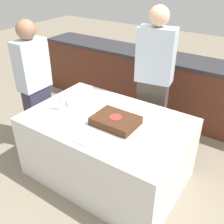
# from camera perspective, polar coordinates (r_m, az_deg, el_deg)

# --- Properties ---
(ground_plane) EXTENTS (14.00, 14.00, 0.00)m
(ground_plane) POSITION_cam_1_polar(r_m,az_deg,el_deg) (3.06, -1.02, -13.14)
(ground_plane) COLOR gray
(back_counter) EXTENTS (4.40, 0.58, 0.92)m
(back_counter) POSITION_cam_1_polar(r_m,az_deg,el_deg) (4.01, 12.32, 5.38)
(back_counter) COLOR #5B2D1E
(back_counter) RESTS_ON ground_plane
(dining_table) EXTENTS (1.61, 1.08, 0.73)m
(dining_table) POSITION_cam_1_polar(r_m,az_deg,el_deg) (2.82, -1.08, -7.78)
(dining_table) COLOR silver
(dining_table) RESTS_ON ground_plane
(cake) EXTENTS (0.46, 0.36, 0.08)m
(cake) POSITION_cam_1_polar(r_m,az_deg,el_deg) (2.51, 0.78, -1.92)
(cake) COLOR #B7B2AD
(cake) RESTS_ON dining_table
(plate_stack) EXTENTS (0.20, 0.20, 0.06)m
(plate_stack) POSITION_cam_1_polar(r_m,az_deg,el_deg) (2.90, -7.86, 2.31)
(plate_stack) COLOR white
(plate_stack) RESTS_ON dining_table
(wine_glass) EXTENTS (0.06, 0.06, 0.18)m
(wine_glass) POSITION_cam_1_polar(r_m,az_deg,el_deg) (2.76, -11.05, 2.65)
(wine_glass) COLOR white
(wine_glass) RESTS_ON dining_table
(side_plate_near_cake) EXTENTS (0.19, 0.19, 0.00)m
(side_plate_near_cake) POSITION_cam_1_polar(r_m,az_deg,el_deg) (2.80, 3.25, 0.82)
(side_plate_near_cake) COLOR white
(side_plate_near_cake) RESTS_ON dining_table
(utensil_pile) EXTENTS (0.15, 0.11, 0.02)m
(utensil_pile) POSITION_cam_1_polar(r_m,az_deg,el_deg) (2.31, -6.34, -6.20)
(utensil_pile) COLOR white
(utensil_pile) RESTS_ON dining_table
(person_cutting_cake) EXTENTS (0.43, 0.26, 1.72)m
(person_cutting_cake) POSITION_cam_1_polar(r_m,az_deg,el_deg) (3.07, 9.03, 6.71)
(person_cutting_cake) COLOR #4C4238
(person_cutting_cake) RESTS_ON ground_plane
(person_seated_left) EXTENTS (0.21, 0.37, 1.58)m
(person_seated_left) POSITION_cam_1_polar(r_m,az_deg,el_deg) (3.21, -16.41, 5.45)
(person_seated_left) COLOR #383347
(person_seated_left) RESTS_ON ground_plane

